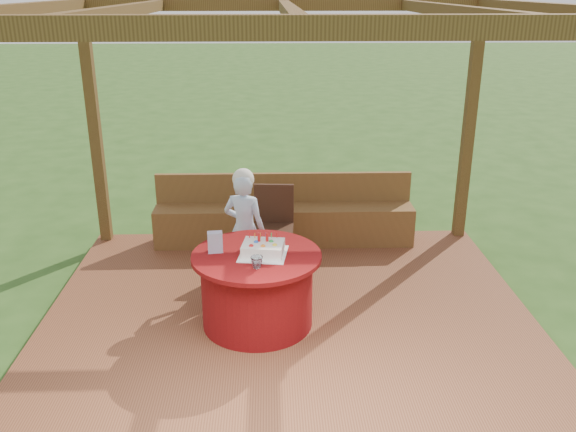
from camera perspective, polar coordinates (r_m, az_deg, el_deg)
The scene contains 10 objects.
ground at distance 5.77m, azimuth 0.08°, elevation -10.22°, with size 60.00×60.00×0.00m, color #274A18.
deck at distance 5.74m, azimuth 0.08°, elevation -9.70°, with size 4.50×4.00×0.12m, color brown.
pergola at distance 4.98m, azimuth 0.09°, elevation 14.27°, with size 4.50×4.00×2.72m.
bench at distance 7.15m, azimuth -0.37°, elevation -0.45°, with size 3.00×0.42×0.80m.
table at distance 5.42m, azimuth -2.90°, elevation -6.78°, with size 1.13×1.13×0.68m.
chair at distance 6.50m, azimuth -1.37°, elevation -0.61°, with size 0.45×0.45×0.87m.
elderly_woman at distance 6.06m, azimuth -4.10°, elevation -0.94°, with size 0.49×0.40×1.21m.
birthday_cake at distance 5.24m, azimuth -2.34°, elevation -3.05°, with size 0.45×0.45×0.18m.
gift_bag at distance 5.31m, azimuth -6.84°, elevation -2.44°, with size 0.13×0.08×0.18m, color #C680AD.
drinking_glass at distance 5.00m, azimuth -2.94°, elevation -4.34°, with size 0.10×0.10×0.10m, color white.
Camera 1 is at (-0.16, -4.95, 2.97)m, focal length 38.00 mm.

